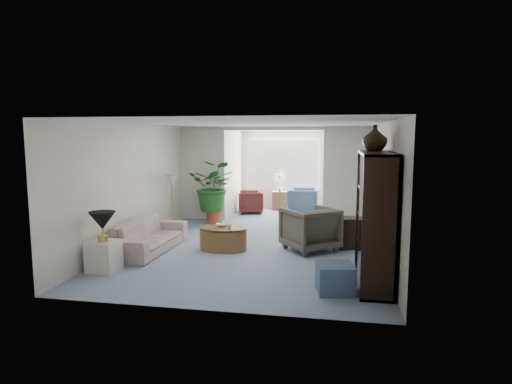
% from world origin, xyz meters
% --- Properties ---
extents(floor, '(6.00, 6.00, 0.00)m').
position_xyz_m(floor, '(0.00, 0.00, 0.00)').
color(floor, '#8C9AB8').
rests_on(floor, ground).
extents(sunroom_floor, '(2.60, 2.60, 0.00)m').
position_xyz_m(sunroom_floor, '(0.00, 4.10, 0.00)').
color(sunroom_floor, '#8C9AB8').
rests_on(sunroom_floor, ground).
extents(back_pier_left, '(1.20, 0.12, 2.50)m').
position_xyz_m(back_pier_left, '(-1.90, 3.00, 1.25)').
color(back_pier_left, beige).
rests_on(back_pier_left, ground).
extents(back_pier_right, '(1.20, 0.12, 2.50)m').
position_xyz_m(back_pier_right, '(1.90, 3.00, 1.25)').
color(back_pier_right, beige).
rests_on(back_pier_right, ground).
extents(back_header, '(2.60, 0.12, 0.10)m').
position_xyz_m(back_header, '(0.00, 3.00, 2.45)').
color(back_header, beige).
rests_on(back_header, back_pier_left).
extents(window_pane, '(2.20, 0.02, 1.50)m').
position_xyz_m(window_pane, '(0.00, 5.18, 1.40)').
color(window_pane, white).
extents(window_blinds, '(2.20, 0.02, 1.50)m').
position_xyz_m(window_blinds, '(0.00, 5.15, 1.40)').
color(window_blinds, white).
extents(framed_picture, '(0.04, 0.50, 0.40)m').
position_xyz_m(framed_picture, '(2.46, -0.10, 1.70)').
color(framed_picture, '#BEB398').
extents(sofa, '(0.87, 2.11, 0.61)m').
position_xyz_m(sofa, '(-1.97, -0.34, 0.30)').
color(sofa, beige).
rests_on(sofa, ground).
extents(end_table, '(0.47, 0.47, 0.51)m').
position_xyz_m(end_table, '(-2.17, -1.69, 0.25)').
color(end_table, silver).
rests_on(end_table, ground).
extents(table_lamp, '(0.44, 0.44, 0.30)m').
position_xyz_m(table_lamp, '(-2.17, -1.69, 0.86)').
color(table_lamp, black).
rests_on(table_lamp, end_table).
extents(floor_lamp, '(0.36, 0.36, 0.28)m').
position_xyz_m(floor_lamp, '(-2.19, 1.46, 1.25)').
color(floor_lamp, beige).
rests_on(floor_lamp, ground).
extents(coffee_table, '(1.15, 1.15, 0.45)m').
position_xyz_m(coffee_table, '(-0.55, -0.00, 0.23)').
color(coffee_table, olive).
rests_on(coffee_table, ground).
extents(coffee_bowl, '(0.28, 0.28, 0.06)m').
position_xyz_m(coffee_bowl, '(-0.60, 0.10, 0.48)').
color(coffee_bowl, white).
rests_on(coffee_bowl, coffee_table).
extents(coffee_cup, '(0.11, 0.11, 0.08)m').
position_xyz_m(coffee_cup, '(-0.40, -0.10, 0.49)').
color(coffee_cup, '#B6B1A0').
rests_on(coffee_cup, coffee_table).
extents(wingback_chair, '(1.31, 1.31, 0.86)m').
position_xyz_m(wingback_chair, '(1.14, 0.30, 0.43)').
color(wingback_chair, '#645D4F').
rests_on(wingback_chair, ground).
extents(side_table_dark, '(0.62, 0.55, 0.62)m').
position_xyz_m(side_table_dark, '(1.84, 0.60, 0.31)').
color(side_table_dark, black).
rests_on(side_table_dark, ground).
extents(entertainment_cabinet, '(0.48, 1.82, 2.02)m').
position_xyz_m(entertainment_cabinet, '(2.23, -1.43, 1.01)').
color(entertainment_cabinet, black).
rests_on(entertainment_cabinet, ground).
extents(cabinet_urn, '(0.40, 0.40, 0.41)m').
position_xyz_m(cabinet_urn, '(2.23, -0.93, 2.22)').
color(cabinet_urn, black).
rests_on(cabinet_urn, entertainment_cabinet).
extents(ottoman, '(0.60, 0.60, 0.41)m').
position_xyz_m(ottoman, '(1.65, -2.00, 0.21)').
color(ottoman, '#4B5982').
rests_on(ottoman, ground).
extents(plant_pot, '(0.40, 0.40, 0.32)m').
position_xyz_m(plant_pot, '(-1.47, 2.55, 0.16)').
color(plant_pot, '#A94231').
rests_on(plant_pot, ground).
extents(house_plant, '(1.18, 1.03, 1.31)m').
position_xyz_m(house_plant, '(-1.47, 2.55, 0.98)').
color(house_plant, '#225C1F').
rests_on(house_plant, plant_pot).
extents(sunroom_chair_blue, '(0.96, 0.94, 0.77)m').
position_xyz_m(sunroom_chair_blue, '(0.67, 4.25, 0.38)').
color(sunroom_chair_blue, '#4B5982').
rests_on(sunroom_chair_blue, ground).
extents(sunroom_chair_maroon, '(0.82, 0.80, 0.66)m').
position_xyz_m(sunroom_chair_maroon, '(-0.83, 4.25, 0.33)').
color(sunroom_chair_maroon, maroon).
rests_on(sunroom_chair_maroon, ground).
extents(sunroom_table, '(0.51, 0.43, 0.57)m').
position_xyz_m(sunroom_table, '(-0.08, 5.00, 0.28)').
color(sunroom_table, olive).
rests_on(sunroom_table, ground).
extents(shelf_clutter, '(0.30, 1.22, 1.06)m').
position_xyz_m(shelf_clutter, '(2.18, -1.64, 1.20)').
color(shelf_clutter, black).
rests_on(shelf_clutter, entertainment_cabinet).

